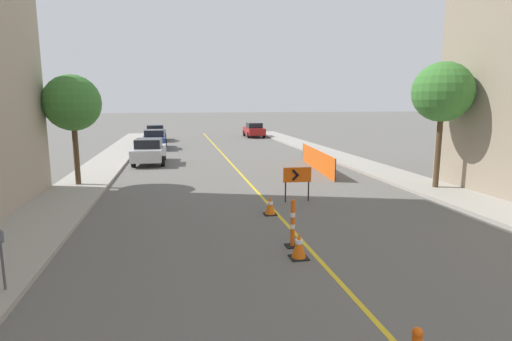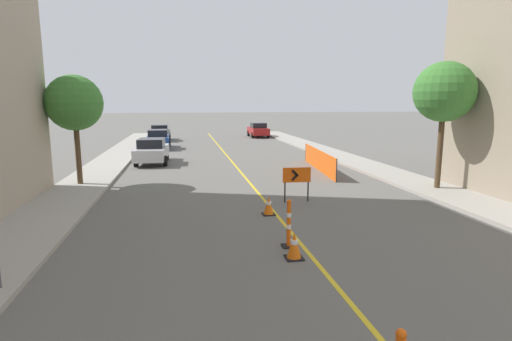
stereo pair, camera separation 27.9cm
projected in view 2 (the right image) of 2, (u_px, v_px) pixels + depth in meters
lane_stripe at (236, 167)px, 24.01m from camera, size 0.12×52.67×0.01m
sidewalk_left at (101, 170)px, 22.63m from camera, size 2.44×52.67×0.13m
sidewalk_right at (356, 162)px, 25.38m from camera, size 2.44×52.67×0.13m
traffic_cone_third at (294, 246)px, 9.90m from camera, size 0.45×0.45×0.68m
traffic_cone_fourth at (269, 206)px, 13.78m from camera, size 0.43×0.43×0.65m
delineator_post_rear at (289, 226)px, 10.67m from camera, size 0.36×0.36×1.31m
arrow_barricade_primary at (297, 177)px, 15.44m from camera, size 1.10×0.12×1.36m
safety_mesh_fence at (319, 160)px, 22.79m from camera, size 0.76×7.24×1.16m
parked_car_curb_near at (152, 151)px, 25.23m from camera, size 2.02×4.39×1.59m
parked_car_curb_mid at (158, 139)px, 33.25m from camera, size 1.95×4.35×1.59m
parked_car_curb_far at (160, 133)px, 40.14m from camera, size 1.94×4.33×1.59m
parked_car_opposite_side at (258, 130)px, 44.11m from camera, size 1.93×4.31×1.59m
street_tree_left_near at (74, 103)px, 17.81m from camera, size 2.48×2.48×4.92m
street_tree_right_near at (444, 92)px, 16.86m from camera, size 2.54×2.54×5.42m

